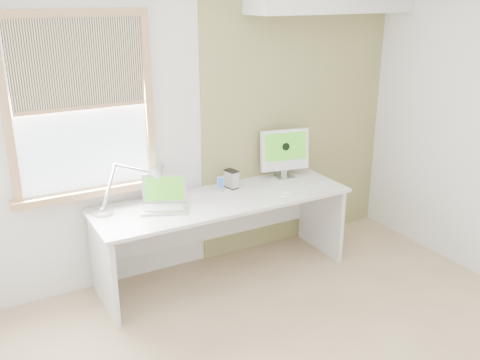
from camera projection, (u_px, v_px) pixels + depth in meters
room at (326, 185)px, 3.16m from camera, size 4.04×3.54×2.64m
accent_wall at (297, 111)px, 5.05m from camera, size 2.00×0.02×2.60m
window at (82, 108)px, 4.03m from camera, size 1.20×0.14×1.42m
desk at (220, 217)px, 4.61m from camera, size 2.20×0.70×0.73m
desk_lamp at (148, 180)px, 4.30m from camera, size 0.70×0.28×0.39m
laptop at (164, 200)px, 4.29m from camera, size 0.44×0.41×0.25m
phone_dock at (220, 187)px, 4.64m from camera, size 0.09×0.09×0.14m
external_drive at (231, 179)px, 4.71m from camera, size 0.10×0.14×0.16m
imac at (285, 151)px, 4.92m from camera, size 0.47×0.19×0.45m
keyboard at (307, 188)px, 4.70m from camera, size 0.46×0.15×0.02m
mouse at (284, 197)px, 4.49m from camera, size 0.08×0.10×0.03m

